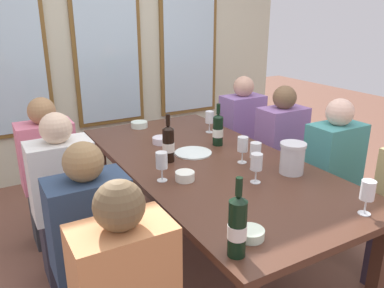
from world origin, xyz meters
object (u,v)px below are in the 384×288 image
white_plate_0 (193,153)px  wine_bottle_1 (237,226)px  wine_bottle_2 (218,130)px  seated_person_3 (331,178)px  tasting_bowl_0 (139,125)px  wine_glass_2 (256,152)px  wine_bottle_0 (168,144)px  seated_person_0 (65,203)px  tasting_bowl_2 (250,234)px  wine_glass_3 (243,145)px  seated_person_6 (50,176)px  wine_glass_0 (368,192)px  seated_person_1 (280,155)px  seated_person_7 (241,138)px  tasting_bowl_3 (185,176)px  metal_pitcher (292,158)px  seated_person_2 (92,253)px  wine_glass_1 (256,163)px  wine_glass_4 (162,161)px  wine_glass_5 (210,118)px  tasting_bowl_1 (161,140)px  dining_table (209,171)px

white_plate_0 → wine_bottle_1: 1.19m
wine_bottle_2 → seated_person_3: 0.89m
white_plate_0 → tasting_bowl_0: tasting_bowl_0 is taller
white_plate_0 → wine_glass_2: (0.19, -0.43, 0.11)m
wine_bottle_0 → seated_person_0: 0.75m
tasting_bowl_2 → wine_glass_3: wine_glass_3 is taller
wine_bottle_0 → seated_person_3: seated_person_3 is taller
seated_person_6 → wine_glass_0: bearing=-56.2°
seated_person_1 → seated_person_7: same height
wine_bottle_0 → seated_person_3: size_ratio=0.29×
wine_bottle_1 → wine_glass_0: bearing=-2.8°
wine_glass_0 → tasting_bowl_3: bearing=126.2°
seated_person_3 → wine_glass_3: bearing=169.0°
wine_glass_0 → seated_person_3: size_ratio=0.16×
wine_bottle_2 → wine_glass_0: size_ratio=1.77×
tasting_bowl_3 → wine_glass_0: 0.96m
wine_bottle_0 → seated_person_7: 1.35m
metal_pitcher → seated_person_0: (-1.21, 0.71, -0.31)m
wine_glass_3 → seated_person_2: 1.12m
seated_person_2 → wine_glass_1: bearing=-6.0°
seated_person_6 → seated_person_2: bearing=-90.0°
wine_bottle_0 → seated_person_3: (1.11, -0.39, -0.34)m
wine_glass_3 → seated_person_0: size_ratio=0.16×
wine_glass_0 → wine_glass_4: (-0.68, 0.83, 0.00)m
wine_bottle_2 → tasting_bowl_3: 0.67m
wine_bottle_2 → seated_person_3: (0.66, -0.51, -0.33)m
wine_bottle_2 → wine_glass_5: size_ratio=1.77×
wine_glass_2 → seated_person_7: bearing=56.6°
wine_glass_3 → seated_person_1: bearing=29.9°
wine_glass_1 → wine_glass_4: same height
white_plate_0 → wine_glass_3: (0.19, -0.30, 0.12)m
wine_glass_3 → seated_person_7: size_ratio=0.16×
wine_glass_5 → white_plate_0: bearing=-134.8°
white_plate_0 → wine_glass_1: 0.60m
tasting_bowl_0 → seated_person_0: 1.03m
metal_pitcher → wine_glass_4: (-0.73, 0.28, 0.03)m
wine_glass_0 → wine_glass_2: same height
wine_glass_0 → seated_person_7: bearing=71.5°
tasting_bowl_0 → seated_person_6: 0.83m
tasting_bowl_1 → seated_person_6: size_ratio=0.12×
wine_glass_1 → wine_glass_0: bearing=-67.4°
white_plate_0 → tasting_bowl_0: 0.77m
metal_pitcher → wine_bottle_2: bearing=99.1°
tasting_bowl_2 → seated_person_0: size_ratio=0.11×
wine_bottle_2 → seated_person_6: (-1.10, 0.54, -0.33)m
wine_glass_1 → wine_glass_4: bearing=147.8°
dining_table → wine_glass_3: size_ratio=12.49×
wine_glass_1 → wine_bottle_0: bearing=117.9°
wine_glass_4 → seated_person_6: size_ratio=0.16×
wine_glass_2 → seated_person_6: size_ratio=0.16×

